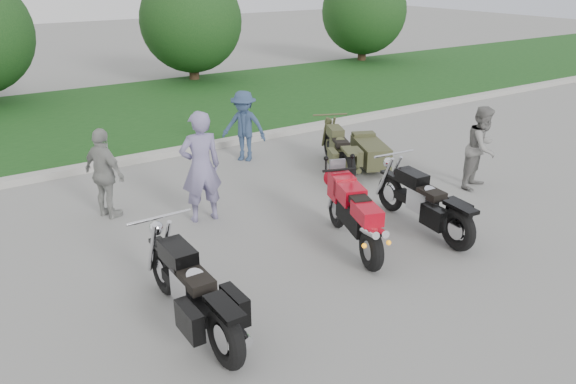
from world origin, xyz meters
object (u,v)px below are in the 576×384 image
sportbike_red (355,213)px  cruiser_sidecar (358,152)px  cruiser_left (195,295)px  person_back (105,174)px  person_grey (482,148)px  cruiser_right (427,205)px  person_denim (244,126)px  person_stripe (201,167)px

sportbike_red → cruiser_sidecar: size_ratio=0.96×
cruiser_left → person_back: size_ratio=1.56×
person_grey → cruiser_sidecar: bearing=107.4°
cruiser_left → cruiser_right: size_ratio=1.05×
sportbike_red → cruiser_sidecar: (2.31, 2.69, -0.18)m
cruiser_right → person_grey: (2.32, 0.84, 0.34)m
person_denim → person_grey: bearing=-2.2°
cruiser_left → person_denim: (3.55, 5.19, 0.30)m
person_stripe → person_denim: 3.20m
sportbike_red → cruiser_left: bearing=-150.0°
cruiser_left → cruiser_right: 4.29m
sportbike_red → cruiser_left: 2.97m
cruiser_left → cruiser_right: bearing=5.4°
cruiser_sidecar → person_denim: size_ratio=1.35×
sportbike_red → person_stripe: bearing=142.1°
person_back → person_grey: bearing=-134.2°
sportbike_red → cruiser_sidecar: sportbike_red is taller
cruiser_right → person_stripe: bearing=145.7°
person_stripe → person_denim: person_stripe is taller
cruiser_sidecar → person_stripe: 3.86m
cruiser_right → person_stripe: person_stripe is taller
person_grey → cruiser_left: bearing=174.1°
sportbike_red → person_back: bearing=149.3°
person_stripe → person_grey: 5.40m
cruiser_sidecar → person_stripe: bearing=-149.8°
person_back → cruiser_right: bearing=-151.9°
cruiser_sidecar → person_denim: (-1.66, 1.90, 0.38)m
sportbike_red → cruiser_left: (-2.90, -0.60, -0.10)m
person_grey → person_denim: size_ratio=1.03×
person_grey → cruiser_right: bearing=-176.9°
cruiser_left → person_back: person_back is taller
cruiser_right → person_grey: bearing=25.7°
cruiser_sidecar → person_grey: (1.38, -2.03, 0.40)m
person_stripe → person_grey: (5.17, -1.56, -0.15)m
cruiser_left → cruiser_sidecar: size_ratio=1.17×
sportbike_red → cruiser_sidecar: 3.55m
cruiser_right → person_denim: size_ratio=1.51×
person_grey → person_denim: bearing=110.9°
sportbike_red → person_denim: bearing=100.3°
cruiser_left → person_back: 3.85m
cruiser_sidecar → person_grey: 2.48m
cruiser_sidecar → person_back: (-5.11, 0.54, 0.39)m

